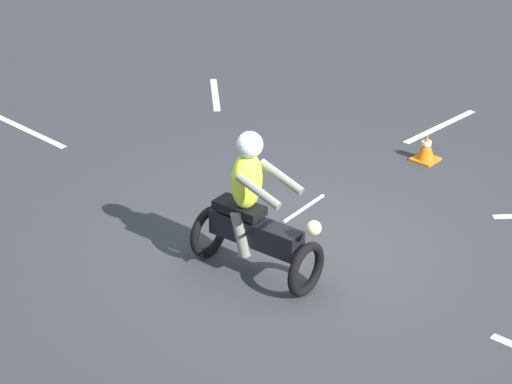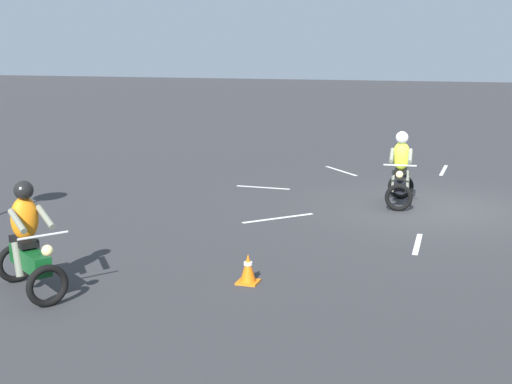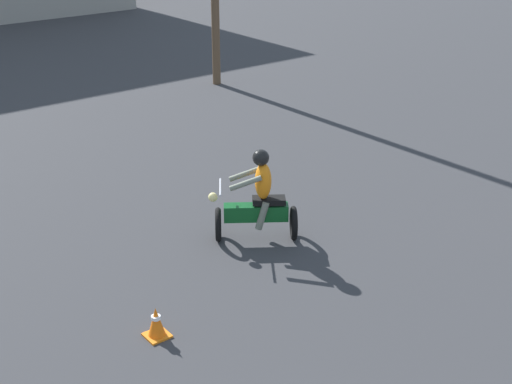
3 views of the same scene
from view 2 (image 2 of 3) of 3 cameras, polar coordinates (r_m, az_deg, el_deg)
name	(u,v)px [view 2 (image 2 of 3)]	position (r m, az deg, el deg)	size (l,w,h in m)	color
ground_plane	(433,208)	(16.26, 13.98, -1.27)	(120.00, 120.00, 0.00)	#333335
motorcycle_rider_foreground	(401,173)	(16.36, 11.49, 1.51)	(0.75, 1.54, 1.66)	black
motorcycle_rider_background	(28,245)	(10.75, -17.76, -4.05)	(1.49, 1.30, 1.66)	black
traffic_cone_mid_center	(248,269)	(10.82, -0.64, -6.18)	(0.32, 0.32, 0.45)	orange
lane_stripe_e	(263,187)	(18.10, 0.56, 0.37)	(0.10, 1.41, 0.01)	silver
lane_stripe_ne	(278,218)	(14.88, 1.80, -2.10)	(0.10, 1.69, 0.01)	silver
lane_stripe_n	(418,244)	(13.29, 12.80, -4.06)	(0.10, 1.44, 0.01)	silver
lane_stripe_s	(444,170)	(21.32, 14.78, 1.70)	(0.10, 1.82, 0.01)	silver
lane_stripe_se	(341,171)	(20.66, 6.81, 1.70)	(0.10, 1.70, 0.01)	silver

